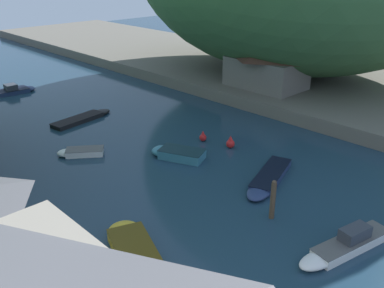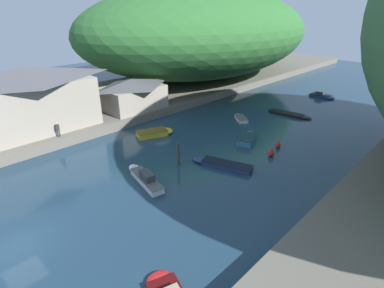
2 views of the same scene
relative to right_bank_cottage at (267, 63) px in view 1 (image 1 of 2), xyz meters
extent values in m
plane|color=#1E384C|center=(-17.78, -0.29, -3.83)|extent=(130.00, 130.00, 0.00)
cube|color=#666056|center=(6.23, -0.29, -3.20)|extent=(22.00, 120.00, 1.26)
cube|color=slate|center=(0.00, 0.00, -1.03)|extent=(5.11, 7.77, 3.07)
pyramid|color=brown|center=(0.00, 0.00, 1.44)|extent=(5.52, 8.39, 1.89)
cube|color=teal|center=(-16.79, -5.00, -3.49)|extent=(2.87, 3.69, 0.68)
ellipsoid|color=teal|center=(-17.44, -3.49, -3.49)|extent=(2.14, 2.15, 0.68)
cube|color=#132A33|center=(-16.79, -5.00, -3.14)|extent=(2.93, 3.76, 0.03)
cube|color=navy|center=(-14.54, -11.54, -3.61)|extent=(5.27, 3.03, 0.45)
ellipsoid|color=navy|center=(-16.93, -12.36, -3.61)|extent=(2.85, 2.14, 0.45)
cube|color=black|center=(-14.54, -11.54, -3.37)|extent=(5.37, 3.09, 0.03)
cube|color=white|center=(-17.92, -19.09, -3.57)|extent=(4.94, 2.19, 0.54)
ellipsoid|color=white|center=(-20.26, -18.59, -3.57)|extent=(2.58, 1.62, 0.54)
cube|color=#525252|center=(-17.92, -19.09, -3.28)|extent=(5.04, 2.23, 0.03)
cube|color=#333842|center=(-17.78, -19.13, -2.96)|extent=(1.82, 1.18, 0.68)
cube|color=gold|center=(-26.37, -11.77, -3.50)|extent=(3.07, 4.09, 0.66)
ellipsoid|color=gold|center=(-25.72, -10.06, -3.50)|extent=(2.33, 2.35, 0.66)
cube|color=#4C3E0E|center=(-26.37, -11.77, -3.16)|extent=(3.13, 4.17, 0.03)
cube|color=white|center=(-21.69, 0.67, -3.60)|extent=(2.97, 2.67, 0.47)
ellipsoid|color=white|center=(-22.79, 1.50, -3.60)|extent=(1.83, 1.79, 0.47)
cube|color=#525252|center=(-21.69, 0.67, -3.34)|extent=(3.03, 2.72, 0.03)
cube|color=navy|center=(-18.82, 20.74, -3.62)|extent=(3.44, 2.14, 0.42)
ellipsoid|color=navy|center=(-17.15, 20.64, -3.62)|extent=(1.78, 1.94, 0.42)
cube|color=black|center=(-18.82, 20.74, -3.40)|extent=(3.51, 2.18, 0.03)
cube|color=#333842|center=(-18.92, 20.74, -3.11)|extent=(1.25, 1.43, 0.61)
cube|color=black|center=(-18.33, 7.47, -3.66)|extent=(5.19, 2.23, 0.35)
ellipsoid|color=black|center=(-15.84, 7.84, -3.66)|extent=(2.70, 1.78, 0.35)
cube|color=black|center=(-18.33, 7.47, -3.46)|extent=(5.30, 2.27, 0.03)
cylinder|color=#4C3D2D|center=(-18.54, -14.51, -2.70)|extent=(0.31, 0.31, 2.26)
sphere|color=#4C3D2D|center=(-18.54, -14.51, -1.51)|extent=(0.28, 0.28, 0.28)
sphere|color=red|center=(-12.65, -6.20, -3.49)|extent=(0.68, 0.68, 0.68)
cone|color=red|center=(-12.65, -6.20, -2.99)|extent=(0.34, 0.34, 0.34)
sphere|color=red|center=(-13.25, -3.72, -3.53)|extent=(0.60, 0.60, 0.60)
cone|color=red|center=(-13.25, -3.72, -3.09)|extent=(0.30, 0.30, 0.30)
camera|label=1|loc=(-36.51, -26.44, 9.97)|focal=40.00mm
camera|label=2|loc=(1.63, -32.93, 11.07)|focal=28.00mm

